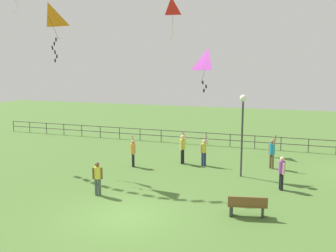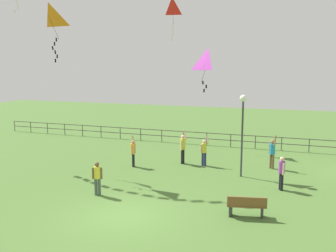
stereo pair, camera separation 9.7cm
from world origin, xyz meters
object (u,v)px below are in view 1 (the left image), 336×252
at_px(lamppost, 243,117).
at_px(kite_3, 208,61).
at_px(kite_4, 49,17).
at_px(person_5, 204,150).
at_px(person_3, 133,151).
at_px(park_bench, 247,206).
at_px(person_2, 183,147).
at_px(person_0, 272,152).
at_px(person_1, 282,171).
at_px(kite_0, 171,8).
at_px(person_4, 98,176).

xyz_separation_m(lamppost, kite_3, (-2.14, 1.03, 2.90)).
height_order(kite_3, kite_4, kite_4).
bearing_deg(person_5, person_3, -157.05).
distance_m(lamppost, park_bench, 6.08).
bearing_deg(person_2, kite_3, -15.70).
distance_m(person_0, person_1, 3.77).
height_order(kite_0, kite_4, kite_0).
bearing_deg(person_0, park_bench, -92.94).
relative_size(lamppost, person_0, 2.20).
bearing_deg(kite_0, kite_4, -111.98).
bearing_deg(kite_4, kite_3, 25.24).
relative_size(person_0, person_4, 1.28).
distance_m(lamppost, person_0, 3.35).
xyz_separation_m(park_bench, kite_4, (-10.81, 2.78, 7.82)).
height_order(park_bench, kite_0, kite_0).
bearing_deg(person_3, kite_3, 16.41).
height_order(kite_0, kite_3, kite_0).
bearing_deg(kite_4, kite_0, 68.02).
bearing_deg(kite_4, person_3, 33.90).
xyz_separation_m(person_2, person_5, (1.31, -0.02, -0.12)).
height_order(lamppost, person_4, lamppost).
bearing_deg(person_3, person_2, 33.19).
bearing_deg(person_5, person_4, -116.53).
distance_m(person_2, person_3, 2.98).
distance_m(person_2, person_4, 6.87).
xyz_separation_m(person_0, kite_0, (-7.55, 4.33, 8.86)).
bearing_deg(person_0, person_1, -79.33).
height_order(person_3, person_4, person_3).
bearing_deg(person_5, kite_0, 126.75).
xyz_separation_m(kite_0, kite_3, (3.99, -5.43, -3.78)).
height_order(person_1, person_4, person_1).
relative_size(person_3, person_5, 1.02).
bearing_deg(person_3, person_0, 16.77).
height_order(person_1, kite_3, kite_3).
relative_size(person_2, kite_3, 0.87).
height_order(person_3, kite_0, kite_0).
relative_size(person_1, kite_0, 0.54).
height_order(person_1, kite_0, kite_0).
relative_size(person_4, kite_3, 0.66).
distance_m(lamppost, kite_3, 3.75).
bearing_deg(person_0, kite_3, -162.81).
bearing_deg(park_bench, person_3, 144.35).
bearing_deg(kite_4, park_bench, -14.43).
relative_size(person_3, kite_4, 0.62).
relative_size(kite_0, kite_3, 1.25).
bearing_deg(park_bench, kite_0, 121.24).
distance_m(person_2, person_5, 1.32).
xyz_separation_m(person_1, person_2, (-5.82, 3.04, 0.10)).
relative_size(kite_0, kite_4, 0.99).
bearing_deg(person_2, person_1, -27.61).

